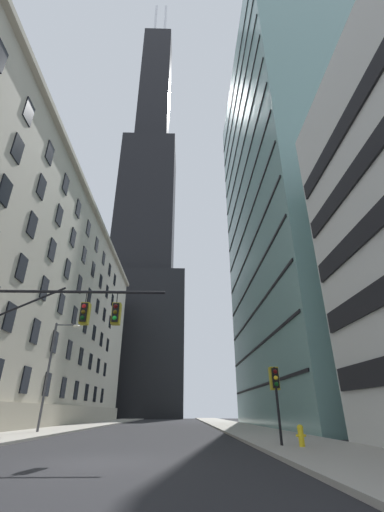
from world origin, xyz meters
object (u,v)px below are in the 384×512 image
street_lamppost (53,365)px  fire_hydrant (301,434)px  traffic_light_near_right (275,382)px  traffic_signal_mast (58,327)px

street_lamppost → fire_hydrant: (15.71, -12.13, -4.36)m
traffic_light_near_right → street_lamppost: size_ratio=0.41×
traffic_signal_mast → traffic_light_near_right: 10.65m
traffic_signal_mast → street_lamppost: (-4.68, 12.57, -0.11)m
traffic_light_near_right → traffic_signal_mast: bearing=-173.4°
traffic_signal_mast → fire_hydrant: (11.03, 0.45, -4.47)m
fire_hydrant → traffic_signal_mast: bearing=-177.7°
traffic_light_near_right → street_lamppost: bearing=142.8°
traffic_light_near_right → fire_hydrant: bearing=-47.2°
traffic_signal_mast → fire_hydrant: size_ratio=9.88×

